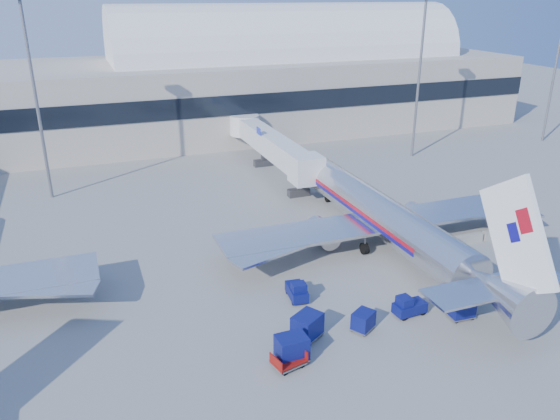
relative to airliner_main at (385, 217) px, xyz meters
name	(u,v)px	position (x,y,z in m)	size (l,w,h in m)	color
ground	(306,285)	(-10.00, -4.51, -2.93)	(260.00, 260.00, 0.00)	gray
terminal	(90,95)	(-23.60, 51.46, 4.60)	(170.00, 28.15, 21.00)	#B2AA9E
airliner_main	(385,217)	(0.00, 0.00, 0.00)	(32.00, 37.26, 12.07)	silver
jetbridge_near	(268,142)	(-2.40, 26.30, 1.00)	(4.40, 27.50, 6.25)	silver
mast_west	(31,70)	(-30.00, 25.49, 11.87)	(2.00, 1.20, 22.60)	slate
mast_east	(421,53)	(20.00, 25.49, 11.87)	(2.00, 1.20, 22.60)	slate
mast_far_east	(559,47)	(45.00, 25.49, 11.87)	(2.00, 1.20, 22.60)	slate
barrier_near	(469,239)	(8.00, -2.51, -2.48)	(3.00, 0.55, 0.90)	#9E9E96
barrier_mid	(496,234)	(11.30, -2.51, -2.48)	(3.00, 0.55, 0.90)	#9E9E96
barrier_far	(522,229)	(14.60, -2.51, -2.48)	(3.00, 0.55, 0.90)	#9E9E96
tug_lead	(409,306)	(-4.54, -11.30, -2.19)	(2.56, 1.43, 1.61)	#0B1054
tug_right	(467,277)	(2.66, -8.93, -2.31)	(2.05, 2.27, 1.34)	#0B1054
tug_left	(297,291)	(-11.55, -6.26, -2.17)	(1.51, 2.65, 1.65)	#0B1054
cart_train_a	(363,321)	(-8.71, -11.87, -2.15)	(2.08, 1.95, 1.46)	#0B1054
cart_train_b	(307,326)	(-12.87, -11.36, -1.93)	(2.64, 2.48, 1.86)	#0B1054
cart_train_c	(292,348)	(-14.82, -13.35, -1.94)	(2.15, 1.66, 1.85)	#0B1054
cart_solo_near	(461,307)	(-1.11, -13.02, -2.06)	(1.92, 1.51, 1.63)	#0B1054
cart_solo_far	(533,272)	(7.99, -10.67, -2.00)	(2.05, 1.61, 1.74)	#0B1054
cart_open_red	(289,362)	(-15.23, -13.89, -2.52)	(2.38, 1.92, 0.56)	slate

